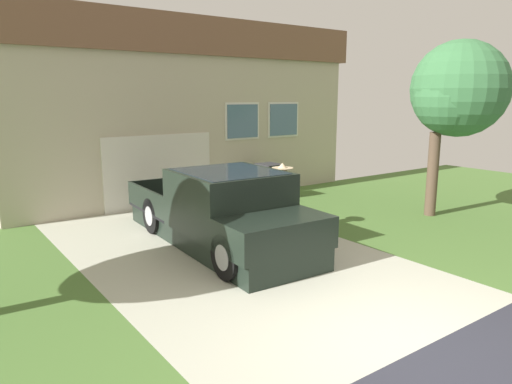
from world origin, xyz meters
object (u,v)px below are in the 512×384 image
(handbag, at_px, (286,230))
(front_yard_tree, at_px, (457,92))
(pickup_truck, at_px, (226,213))
(person_with_hat, at_px, (282,193))
(wheeled_trash_bin, at_px, (269,180))
(house_with_garage, at_px, (159,108))

(handbag, xyz_separation_m, front_yard_tree, (4.46, -1.07, 3.00))
(pickup_truck, distance_m, handbag, 1.60)
(person_with_hat, xyz_separation_m, wheeled_trash_bin, (1.95, 3.01, -0.34))
(pickup_truck, relative_size, person_with_hat, 3.44)
(person_with_hat, height_order, house_with_garage, house_with_garage)
(pickup_truck, xyz_separation_m, front_yard_tree, (5.95, -1.18, 2.42))
(handbag, distance_m, front_yard_tree, 5.48)
(wheeled_trash_bin, bearing_deg, pickup_truck, -138.04)
(pickup_truck, height_order, person_with_hat, pickup_truck)
(handbag, bearing_deg, wheeled_trash_bin, 58.17)
(person_with_hat, relative_size, wheeled_trash_bin, 1.50)
(pickup_truck, bearing_deg, house_with_garage, -102.13)
(front_yard_tree, relative_size, wheeled_trash_bin, 4.15)
(pickup_truck, bearing_deg, person_with_hat, -171.66)
(pickup_truck, bearing_deg, front_yard_tree, 171.23)
(pickup_truck, xyz_separation_m, wheeled_trash_bin, (3.53, 3.18, -0.13))
(pickup_truck, distance_m, wheeled_trash_bin, 4.76)
(person_with_hat, height_order, handbag, person_with_hat)
(house_with_garage, height_order, front_yard_tree, house_with_garage)
(pickup_truck, xyz_separation_m, person_with_hat, (1.59, 0.16, 0.21))
(front_yard_tree, bearing_deg, person_with_hat, 162.86)
(pickup_truck, bearing_deg, wheeled_trash_bin, -135.59)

